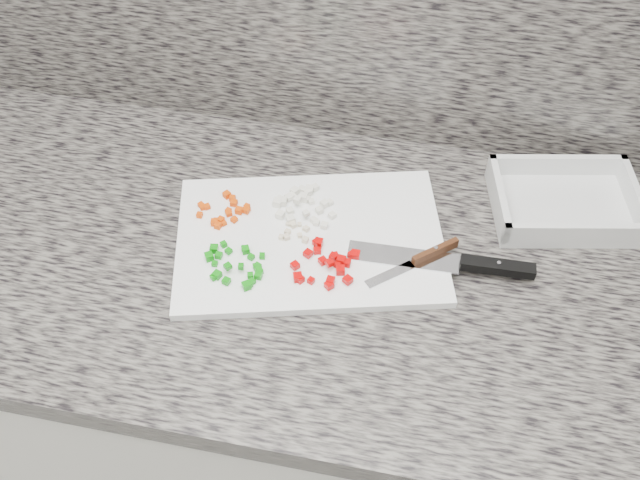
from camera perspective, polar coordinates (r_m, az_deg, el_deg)
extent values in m
cube|color=silver|center=(1.48, -0.21, -12.89)|extent=(3.92, 0.62, 0.86)
cube|color=#625E57|center=(1.11, -0.28, -1.92)|extent=(3.96, 0.64, 0.04)
cube|color=white|center=(1.10, -0.81, 0.02)|extent=(0.46, 0.37, 0.01)
cube|color=#D74204|center=(1.15, -9.50, 2.79)|extent=(0.01, 0.01, 0.01)
cube|color=#D74204|center=(1.13, -8.30, 1.53)|extent=(0.01, 0.01, 0.01)
cube|color=#D74204|center=(1.12, -7.71, 1.35)|extent=(0.01, 0.01, 0.01)
cube|color=#D74204|center=(1.15, -9.01, 2.67)|extent=(0.01, 0.01, 0.01)
cube|color=#D74204|center=(1.12, -8.46, 1.41)|extent=(0.01, 0.01, 0.01)
cube|color=#D74204|center=(1.16, -7.02, 3.33)|extent=(0.01, 0.01, 0.01)
cube|color=#D74204|center=(1.13, -7.32, 2.13)|extent=(0.01, 0.01, 0.01)
cube|color=#D74204|center=(1.12, -6.90, 1.63)|extent=(0.01, 0.01, 0.01)
cube|color=#D74204|center=(1.14, -5.87, 2.70)|extent=(0.01, 0.01, 0.01)
cube|color=#D74204|center=(1.15, -6.90, 2.96)|extent=(0.01, 0.01, 0.01)
cube|color=#D74204|center=(1.13, -6.84, 1.67)|extent=(0.01, 0.01, 0.01)
cube|color=#D74204|center=(1.14, -7.34, 2.34)|extent=(0.01, 0.01, 0.01)
cube|color=#D74204|center=(1.15, -9.38, 2.60)|extent=(0.01, 0.01, 0.01)
cube|color=#D74204|center=(1.14, -6.51, 2.36)|extent=(0.01, 0.01, 0.01)
cube|color=#D74204|center=(1.13, -7.94, 1.60)|extent=(0.01, 0.01, 0.01)
cube|color=#D74204|center=(1.13, -5.93, 2.42)|extent=(0.01, 0.01, 0.01)
cube|color=#D74204|center=(1.14, -9.61, 1.99)|extent=(0.01, 0.01, 0.01)
cube|color=#D74204|center=(1.12, -8.17, 1.15)|extent=(0.01, 0.01, 0.01)
cube|color=#D74204|center=(1.16, -7.46, 3.61)|extent=(0.01, 0.01, 0.01)
cube|color=silver|center=(1.12, -3.19, 2.04)|extent=(0.01, 0.01, 0.01)
cube|color=silver|center=(1.13, -2.42, 2.35)|extent=(0.01, 0.01, 0.01)
cube|color=silver|center=(1.16, -1.44, 4.04)|extent=(0.01, 0.01, 0.01)
cube|color=silver|center=(1.16, -1.02, 3.87)|extent=(0.02, 0.02, 0.01)
cube|color=silver|center=(1.11, 0.35, 1.19)|extent=(0.01, 0.01, 0.01)
cube|color=silver|center=(1.12, 0.98, 2.00)|extent=(0.01, 0.01, 0.01)
cube|color=silver|center=(1.16, -0.84, 4.08)|extent=(0.01, 0.01, 0.01)
cube|color=silver|center=(1.15, -2.50, 3.44)|extent=(0.02, 0.02, 0.01)
cube|color=silver|center=(1.11, -0.28, 1.40)|extent=(0.01, 0.01, 0.01)
cube|color=silver|center=(1.13, -0.05, 2.39)|extent=(0.01, 0.01, 0.01)
cube|color=silver|center=(1.14, 0.78, 3.03)|extent=(0.01, 0.01, 0.01)
cube|color=silver|center=(1.14, 0.36, 2.93)|extent=(0.02, 0.02, 0.01)
cube|color=silver|center=(1.15, -3.24, 3.28)|extent=(0.01, 0.01, 0.01)
cube|color=silver|center=(1.15, -2.28, 3.55)|extent=(0.01, 0.01, 0.01)
cube|color=silver|center=(1.12, -2.39, 1.70)|extent=(0.02, 0.02, 0.01)
cube|color=silver|center=(1.14, -3.01, 3.11)|extent=(0.01, 0.01, 0.01)
cube|color=silver|center=(1.11, -1.12, 2.16)|extent=(0.01, 0.01, 0.01)
cube|color=silver|center=(1.16, -2.04, 3.93)|extent=(0.02, 0.02, 0.01)
cube|color=silver|center=(1.15, -1.34, 3.43)|extent=(0.01, 0.01, 0.01)
cube|color=silver|center=(1.13, -1.83, 3.23)|extent=(0.01, 0.01, 0.01)
cube|color=silver|center=(1.11, -0.50, 1.60)|extent=(0.01, 0.01, 0.01)
cube|color=silver|center=(1.14, -3.42, 3.00)|extent=(0.01, 0.01, 0.01)
cube|color=silver|center=(1.16, -0.39, 4.22)|extent=(0.01, 0.01, 0.01)
cube|color=silver|center=(1.15, -1.09, 3.31)|extent=(0.01, 0.01, 0.01)
cube|color=silver|center=(1.14, -3.25, 3.15)|extent=(0.02, 0.02, 0.01)
cube|color=silver|center=(1.14, -0.70, 3.11)|extent=(0.01, 0.01, 0.01)
cube|color=#0B800B|center=(1.06, -5.15, -2.13)|extent=(0.01, 0.01, 0.01)
cube|color=#0B800B|center=(1.04, -5.91, -3.66)|extent=(0.02, 0.02, 0.01)
cube|color=#0B800B|center=(1.05, -7.39, -2.10)|extent=(0.01, 0.01, 0.01)
cube|color=#0B800B|center=(1.08, -7.32, -0.87)|extent=(0.01, 0.01, 0.01)
cube|color=#0B800B|center=(1.07, -5.54, -1.36)|extent=(0.01, 0.01, 0.01)
cube|color=#0B800B|center=(1.08, -5.98, -0.78)|extent=(0.02, 0.02, 0.01)
cube|color=#0B800B|center=(1.08, -8.86, -1.32)|extent=(0.02, 0.02, 0.01)
cube|color=#0B800B|center=(1.09, -7.72, -0.35)|extent=(0.01, 0.01, 0.01)
cube|color=#0B800B|center=(1.04, -5.70, -3.63)|extent=(0.01, 0.01, 0.01)
cube|color=#0B800B|center=(1.05, -8.24, -2.77)|extent=(0.01, 0.01, 0.01)
cube|color=#0B800B|center=(1.08, -8.10, -1.23)|extent=(0.01, 0.01, 0.01)
cube|color=#0B800B|center=(1.05, -8.51, -2.96)|extent=(0.01, 0.01, 0.01)
cube|color=#0B800B|center=(1.05, -7.51, -3.27)|extent=(0.01, 0.01, 0.01)
cube|color=#0B800B|center=(1.08, -6.06, -0.68)|extent=(0.01, 0.01, 0.01)
cube|color=#0B800B|center=(1.07, -4.65, -1.28)|extent=(0.01, 0.01, 0.01)
cube|color=#0B800B|center=(1.09, -8.47, -0.70)|extent=(0.01, 0.01, 0.01)
cube|color=#0B800B|center=(1.05, -4.91, -2.46)|extent=(0.01, 0.01, 0.01)
cube|color=#0B800B|center=(1.06, -5.03, -2.12)|extent=(0.01, 0.01, 0.01)
cube|color=#0B800B|center=(1.05, -6.33, -2.11)|extent=(0.01, 0.01, 0.01)
cube|color=#0B800B|center=(1.05, -4.95, -2.84)|extent=(0.01, 0.01, 0.01)
cube|color=#0B800B|center=(1.07, -8.42, -1.88)|extent=(0.01, 0.01, 0.01)
cube|color=#0B800B|center=(1.04, -5.46, -3.33)|extent=(0.01, 0.01, 0.01)
cube|color=#0B800B|center=(1.05, -5.60, -2.82)|extent=(0.01, 0.01, 0.01)
cube|color=#BF0203|center=(1.07, -0.14, -0.86)|extent=(0.01, 0.01, 0.01)
cube|color=#BF0203|center=(1.07, -0.29, -0.87)|extent=(0.01, 0.01, 0.01)
cube|color=#BF0203|center=(1.04, 2.23, -3.21)|extent=(0.02, 0.02, 0.01)
cube|color=#BF0203|center=(1.03, 0.73, -3.64)|extent=(0.02, 0.02, 0.01)
cube|color=#BF0203|center=(1.05, -2.01, -2.05)|extent=(0.02, 0.02, 0.01)
cube|color=#BF0203|center=(1.05, 0.77, -1.83)|extent=(0.02, 0.02, 0.01)
cube|color=#BF0203|center=(1.07, -0.97, -1.08)|extent=(0.02, 0.02, 0.01)
cube|color=#BF0203|center=(1.06, 1.38, -1.99)|extent=(0.01, 0.01, 0.01)
cube|color=#BF0203|center=(1.07, 2.84, -1.17)|extent=(0.01, 0.01, 0.01)
cube|color=#BF0203|center=(1.06, 1.71, -1.62)|extent=(0.01, 0.01, 0.01)
cube|color=#BF0203|center=(1.04, -0.73, -3.26)|extent=(0.01, 0.01, 0.01)
cube|color=#BF0203|center=(1.07, 2.54, -1.16)|extent=(0.01, 0.01, 0.01)
cube|color=#BF0203|center=(1.08, -0.22, -0.20)|extent=(0.02, 0.02, 0.01)
cube|color=#BF0203|center=(1.06, 2.17, -1.85)|extent=(0.01, 0.01, 0.01)
cube|color=#BF0203|center=(1.04, -1.79, -2.99)|extent=(0.02, 0.02, 0.01)
cube|color=#BF0203|center=(1.04, 0.85, -3.30)|extent=(0.01, 0.01, 0.01)
cube|color=#BF0203|center=(1.07, 1.20, -1.29)|extent=(0.01, 0.01, 0.01)
cube|color=#BF0203|center=(1.06, 0.21, -1.68)|extent=(0.02, 0.02, 0.01)
cube|color=#BF0203|center=(1.04, -1.60, -3.15)|extent=(0.01, 0.01, 0.01)
cube|color=#BF0203|center=(1.07, 1.06, -1.34)|extent=(0.01, 0.01, 0.01)
cube|color=#BF0203|center=(1.08, -0.12, -0.23)|extent=(0.01, 0.01, 0.01)
cube|color=#BF0203|center=(1.05, 1.64, -2.42)|extent=(0.02, 0.02, 0.01)
cube|color=beige|center=(1.11, -2.24, 1.34)|extent=(0.01, 0.01, 0.01)
cube|color=beige|center=(1.11, -2.17, 1.42)|extent=(0.01, 0.01, 0.01)
cube|color=beige|center=(1.11, -2.15, 1.19)|extent=(0.01, 0.01, 0.01)
cube|color=beige|center=(1.10, -1.10, 0.90)|extent=(0.01, 0.01, 0.01)
cube|color=beige|center=(1.10, -2.57, 0.63)|extent=(0.01, 0.01, 0.01)
cube|color=beige|center=(1.11, -1.26, 0.92)|extent=(0.01, 0.01, 0.00)
cube|color=beige|center=(1.10, -1.63, 0.38)|extent=(0.01, 0.01, 0.01)
cube|color=beige|center=(1.09, -3.12, 0.23)|extent=(0.01, 0.01, 0.01)
cube|color=beige|center=(1.11, -2.55, 1.31)|extent=(0.01, 0.01, 0.00)
cube|color=beige|center=(1.09, -1.30, -0.03)|extent=(0.01, 0.01, 0.00)
cube|color=beige|center=(1.09, -2.69, 0.24)|extent=(0.01, 0.01, 0.01)
cube|color=beige|center=(1.09, -1.17, 0.01)|extent=(0.01, 0.01, 0.01)
cube|color=beige|center=(1.10, -2.62, 0.67)|extent=(0.01, 0.01, 0.01)
cube|color=beige|center=(1.11, -1.65, 1.26)|extent=(0.01, 0.01, 0.00)
cube|color=silver|center=(1.08, 6.69, -1.37)|extent=(0.17, 0.04, 0.00)
cube|color=black|center=(1.08, 14.03, -2.09)|extent=(0.11, 0.02, 0.02)
cylinder|color=silver|center=(1.08, 14.11, -1.79)|extent=(0.01, 0.01, 0.00)
cube|color=silver|center=(1.05, 5.61, -2.79)|extent=(0.07, 0.06, 0.00)
cube|color=#412110|center=(1.08, 9.20, -0.92)|extent=(0.07, 0.06, 0.02)
cylinder|color=silver|center=(1.08, 9.25, -0.62)|extent=(0.01, 0.01, 0.00)
cube|color=silver|center=(1.22, 18.83, 2.45)|extent=(0.25, 0.20, 0.01)
cube|color=silver|center=(1.25, 18.38, 5.73)|extent=(0.22, 0.05, 0.04)
cube|color=silver|center=(1.15, 19.90, 0.49)|extent=(0.22, 0.05, 0.04)
cube|color=silver|center=(1.24, 23.84, 3.10)|extent=(0.04, 0.16, 0.04)
cube|color=silver|center=(1.17, 14.10, 3.33)|extent=(0.04, 0.16, 0.04)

